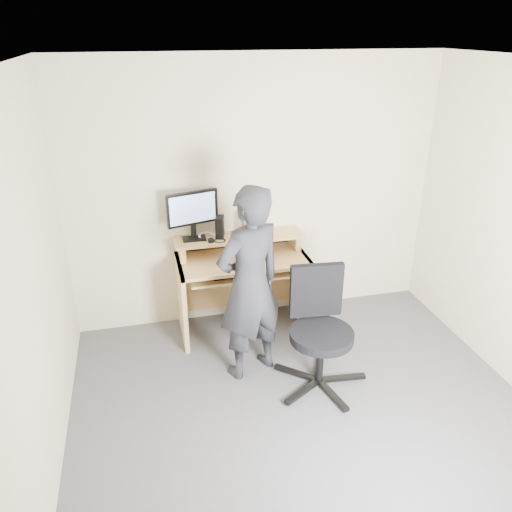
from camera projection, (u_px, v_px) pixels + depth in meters
name	position (u px, v px, depth m)	size (l,w,h in m)	color
ground	(313.00, 430.00, 3.65)	(3.50, 3.50, 0.00)	#55555A
back_wall	(256.00, 195.00, 4.66)	(3.50, 0.02, 2.50)	#BFB498
ceiling	(336.00, 65.00, 2.59)	(3.50, 3.50, 0.02)	white
desk	(241.00, 274.00, 4.72)	(1.20, 0.60, 0.91)	#DAB26A
monitor	(193.00, 211.00, 4.44)	(0.47, 0.16, 0.46)	black
external_drive	(220.00, 227.00, 4.56)	(0.07, 0.13, 0.20)	black
travel_mug	(246.00, 227.00, 4.58)	(0.09, 0.09, 0.19)	silver
smartphone	(261.00, 235.00, 4.64)	(0.07, 0.13, 0.01)	black
charger	(211.00, 241.00, 4.49)	(0.04, 0.04, 0.04)	black
headphones	(207.00, 237.00, 4.60)	(0.16, 0.16, 0.02)	silver
keyboard	(237.00, 272.00, 4.50)	(0.46, 0.18, 0.03)	black
mouse	(269.00, 258.00, 4.52)	(0.10, 0.06, 0.04)	black
office_chair	(319.00, 325.00, 3.96)	(0.75, 0.76, 0.96)	black
person	(250.00, 285.00, 3.95)	(0.60, 0.39, 1.64)	black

